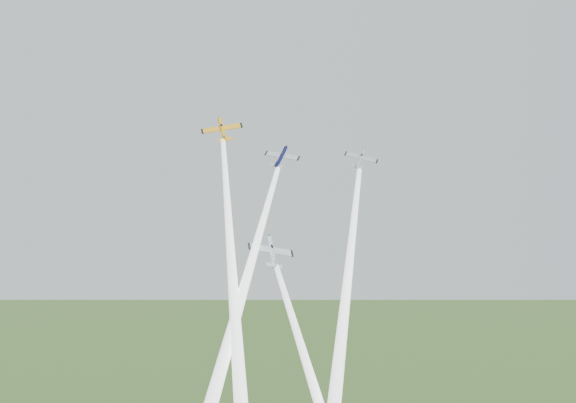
% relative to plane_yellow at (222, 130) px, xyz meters
% --- Properties ---
extents(plane_yellow, '(10.10, 7.33, 8.64)m').
position_rel_plane_yellow_xyz_m(plane_yellow, '(0.00, 0.00, 0.00)').
color(plane_yellow, orange).
extents(smoke_trail_yellow, '(8.92, 45.53, 53.81)m').
position_rel_plane_yellow_xyz_m(smoke_trail_yellow, '(3.46, -23.74, -28.60)').
color(smoke_trail_yellow, white).
extents(plane_navy, '(9.02, 6.92, 7.24)m').
position_rel_plane_yellow_xyz_m(plane_navy, '(11.76, -5.61, -6.12)').
color(plane_navy, '#0D103A').
extents(smoke_trail_navy, '(14.70, 37.90, 46.08)m').
position_rel_plane_yellow_xyz_m(smoke_trail_navy, '(5.16, -25.28, -30.85)').
color(smoke_trail_navy, white).
extents(plane_silver_right, '(8.57, 6.15, 7.29)m').
position_rel_plane_yellow_xyz_m(plane_silver_right, '(27.23, -4.68, -6.30)').
color(plane_silver_right, '#A8AFB6').
extents(smoke_trail_silver_right, '(12.18, 40.30, 48.17)m').
position_rel_plane_yellow_xyz_m(smoke_trail_silver_right, '(22.01, -25.67, -32.07)').
color(smoke_trail_silver_right, white).
extents(plane_silver_low, '(9.47, 9.61, 8.71)m').
position_rel_plane_yellow_xyz_m(plane_silver_low, '(9.97, -17.53, -24.19)').
color(plane_silver_low, silver).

